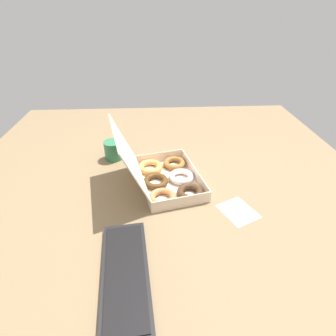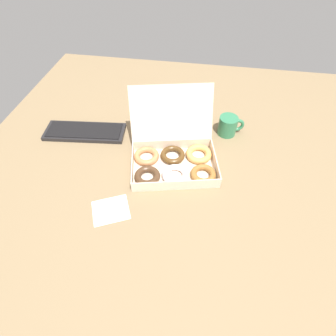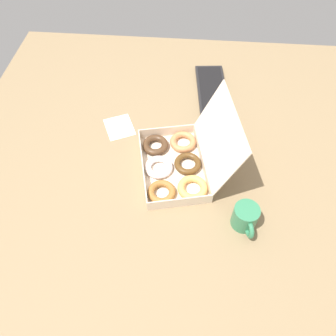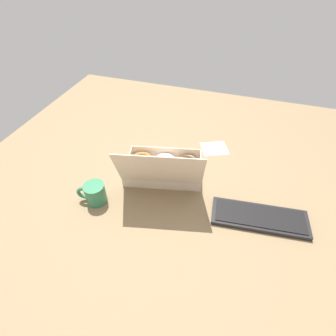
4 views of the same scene
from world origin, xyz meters
TOP-DOWN VIEW (x-y plane):
  - ground_plane at (0.00, 0.00)cm, footprint 180.00×180.00cm
  - donut_box at (-1.68, -0.03)cm, footprint 40.96×39.53cm
  - keyboard at (-45.96, 12.74)cm, footprint 38.44×16.88cm
  - coffee_mug at (20.49, 23.66)cm, footprint 12.08×8.54cm
  - paper_napkin at (-21.15, -26.61)cm, footprint 16.50×15.55cm

SIDE VIEW (x-z plane):
  - ground_plane at x=0.00cm, z-range -2.00..0.00cm
  - paper_napkin at x=-21.15cm, z-range 0.00..0.15cm
  - keyboard at x=-45.96cm, z-range -0.04..2.16cm
  - donut_box at x=-1.68cm, z-range -9.96..16.68cm
  - coffee_mug at x=20.49cm, z-range 0.12..9.09cm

